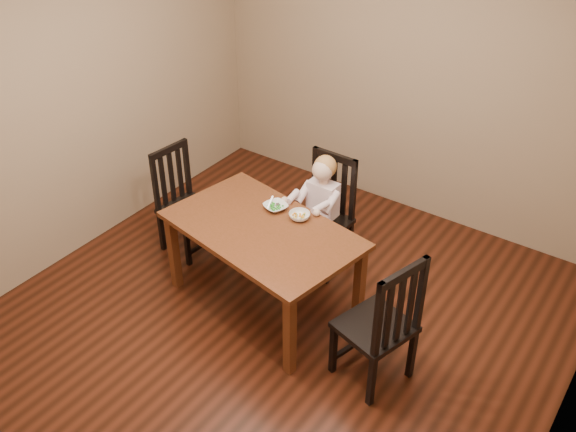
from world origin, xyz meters
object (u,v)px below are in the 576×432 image
Objects in this scene: dining_table at (262,237)px; toddler at (322,203)px; bowl_peas at (276,207)px; bowl_veg at (299,216)px; chair_right at (381,325)px; chair_left at (183,202)px; chair_child at (324,215)px.

dining_table is 0.67m from toddler.
bowl_peas is 0.22m from bowl_veg.
dining_table is 1.13m from chair_right.
chair_right reaches higher than bowl_veg.
chair_left is at bearing 168.24° from dining_table.
chair_right is (1.01, -0.90, 0.02)m from chair_child.
chair_left is at bearing 95.38° from chair_right.
chair_left is 1.72× the size of toddler.
dining_table is 0.74m from chair_child.
chair_right is at bearing -20.62° from bowl_peas.
chair_right is 1.89× the size of toddler.
dining_table is at bearing -75.64° from bowl_peas.
chair_left is 0.91× the size of chair_right.
toddler is 0.43m from bowl_veg.
bowl_peas is at bearing 71.59° from chair_child.
dining_table is 9.04× the size of bowl_peas.
chair_child is at bearing 82.46° from dining_table.
chair_left is 1.21m from toddler.
toddler is 0.45m from bowl_peas.
chair_left is (-1.01, 0.21, -0.18)m from dining_table.
chair_right is at bearing 84.96° from chair_left.
chair_left reaches higher than toddler.
chair_right is (1.10, -0.18, -0.14)m from dining_table.
toddler is at bearing 117.87° from chair_left.
bowl_peas is at bearing 104.36° from dining_table.
chair_child is 0.95× the size of chair_right.
dining_table is at bearing 82.95° from toddler.
dining_table is 1.65× the size of chair_left.
chair_right is (2.12, -0.39, 0.04)m from chair_left.
chair_child is 1.05× the size of chair_left.
bowl_veg is (1.17, 0.04, 0.29)m from chair_left.
bowl_peas is at bearing 179.08° from bowl_veg.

